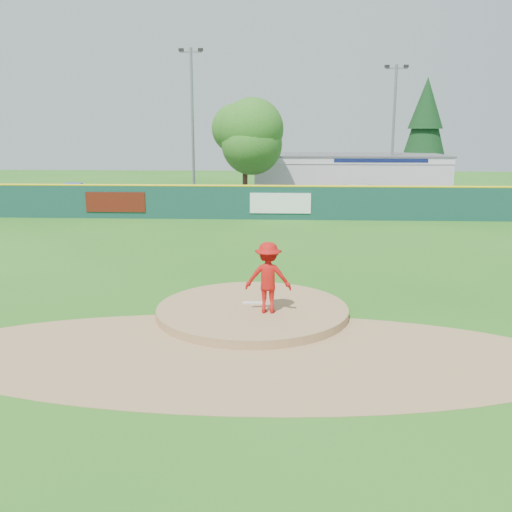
# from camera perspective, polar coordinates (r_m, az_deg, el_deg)

# --- Properties ---
(ground) EXTENTS (120.00, 120.00, 0.00)m
(ground) POSITION_cam_1_polar(r_m,az_deg,el_deg) (16.55, -0.37, -5.90)
(ground) COLOR #286B19
(ground) RESTS_ON ground
(pitchers_mound) EXTENTS (5.50, 5.50, 0.50)m
(pitchers_mound) POSITION_cam_1_polar(r_m,az_deg,el_deg) (16.55, -0.37, -5.90)
(pitchers_mound) COLOR #9E774C
(pitchers_mound) RESTS_ON ground
(pitching_rubber) EXTENTS (0.60, 0.15, 0.04)m
(pitching_rubber) POSITION_cam_1_polar(r_m,az_deg,el_deg) (16.75, -0.31, -4.70)
(pitching_rubber) COLOR white
(pitching_rubber) RESTS_ON pitchers_mound
(infield_dirt_arc) EXTENTS (15.40, 15.40, 0.01)m
(infield_dirt_arc) POSITION_cam_1_polar(r_m,az_deg,el_deg) (13.73, -1.12, -9.81)
(infield_dirt_arc) COLOR #9E774C
(infield_dirt_arc) RESTS_ON ground
(parking_lot) EXTENTS (44.00, 16.00, 0.02)m
(parking_lot) POSITION_cam_1_polar(r_m,az_deg,el_deg) (43.00, 1.77, 5.50)
(parking_lot) COLOR #38383A
(parking_lot) RESTS_ON ground
(pitcher) EXTENTS (1.30, 0.78, 1.98)m
(pitcher) POSITION_cam_1_polar(r_m,az_deg,el_deg) (15.73, 1.23, -2.17)
(pitcher) COLOR #B9120F
(pitcher) RESTS_ON pitchers_mound
(van) EXTENTS (6.11, 4.10, 1.55)m
(van) POSITION_cam_1_polar(r_m,az_deg,el_deg) (41.12, 10.82, 6.07)
(van) COLOR white
(van) RESTS_ON parking_lot
(pool_building_grp) EXTENTS (15.20, 8.20, 3.31)m
(pool_building_grp) POSITION_cam_1_polar(r_m,az_deg,el_deg) (48.07, 9.16, 8.07)
(pool_building_grp) COLOR silver
(pool_building_grp) RESTS_ON ground
(fence_banners) EXTENTS (13.51, 0.04, 1.20)m
(fence_banners) POSITION_cam_1_polar(r_m,az_deg,el_deg) (34.27, -5.90, 5.33)
(fence_banners) COLOR #5A170C
(fence_banners) RESTS_ON ground
(playground_slide) EXTENTS (1.11, 3.11, 1.72)m
(playground_slide) POSITION_cam_1_polar(r_m,az_deg,el_deg) (40.61, -17.91, 5.72)
(playground_slide) COLOR #1926D6
(playground_slide) RESTS_ON ground
(outfield_fence) EXTENTS (40.00, 0.14, 2.07)m
(outfield_fence) POSITION_cam_1_polar(r_m,az_deg,el_deg) (33.94, 1.44, 5.48)
(outfield_fence) COLOR #134037
(outfield_fence) RESTS_ON ground
(deciduous_tree) EXTENTS (5.60, 5.60, 7.36)m
(deciduous_tree) POSITION_cam_1_polar(r_m,az_deg,el_deg) (40.79, -1.12, 11.53)
(deciduous_tree) COLOR #382314
(deciduous_tree) RESTS_ON ground
(conifer_tree) EXTENTS (4.40, 4.40, 9.50)m
(conifer_tree) POSITION_cam_1_polar(r_m,az_deg,el_deg) (53.07, 16.57, 12.31)
(conifer_tree) COLOR #382314
(conifer_tree) RESTS_ON ground
(light_pole_left) EXTENTS (1.75, 0.25, 11.00)m
(light_pole_left) POSITION_cam_1_polar(r_m,az_deg,el_deg) (43.24, -6.37, 13.49)
(light_pole_left) COLOR gray
(light_pole_left) RESTS_ON ground
(light_pole_right) EXTENTS (1.75, 0.25, 10.00)m
(light_pole_right) POSITION_cam_1_polar(r_m,az_deg,el_deg) (45.40, 13.60, 12.54)
(light_pole_right) COLOR gray
(light_pole_right) RESTS_ON ground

